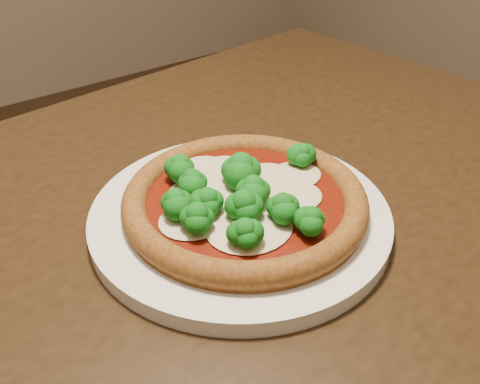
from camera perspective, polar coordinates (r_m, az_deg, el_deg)
dining_table at (r=0.66m, az=-5.82°, el=-10.22°), size 1.29×0.87×0.75m
plate at (r=0.58m, az=0.00°, el=-2.55°), size 0.32×0.32×0.02m
pizza at (r=0.56m, az=0.27°, el=-0.70°), size 0.26×0.26×0.06m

